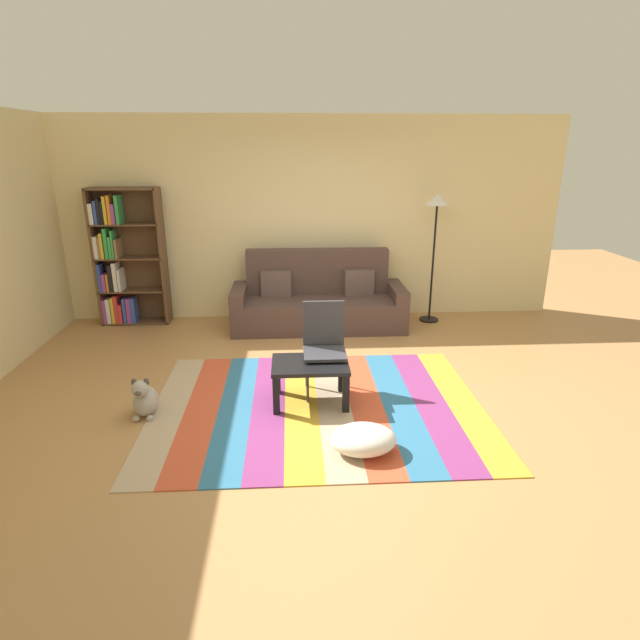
% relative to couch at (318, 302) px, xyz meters
% --- Properties ---
extents(ground_plane, '(14.00, 14.00, 0.00)m').
position_rel_couch_xyz_m(ground_plane, '(-0.05, -2.02, -0.34)').
color(ground_plane, '#B27F4C').
extents(back_wall, '(6.80, 0.10, 2.70)m').
position_rel_couch_xyz_m(back_wall, '(-0.05, 0.53, 1.01)').
color(back_wall, beige).
rests_on(back_wall, ground_plane).
extents(rug, '(3.05, 2.34, 0.01)m').
position_rel_couch_xyz_m(rug, '(-0.13, -2.27, -0.33)').
color(rug, tan).
rests_on(rug, ground_plane).
extents(couch, '(2.26, 0.80, 1.00)m').
position_rel_couch_xyz_m(couch, '(0.00, 0.00, 0.00)').
color(couch, '#4C3833').
rests_on(couch, ground_plane).
extents(bookshelf, '(0.90, 0.28, 1.81)m').
position_rel_couch_xyz_m(bookshelf, '(-2.59, 0.28, 0.52)').
color(bookshelf, brown).
rests_on(bookshelf, ground_plane).
extents(coffee_table, '(0.71, 0.50, 0.40)m').
position_rel_couch_xyz_m(coffee_table, '(-0.20, -2.18, -0.00)').
color(coffee_table, black).
rests_on(coffee_table, rug).
extents(pouf, '(0.53, 0.40, 0.22)m').
position_rel_couch_xyz_m(pouf, '(0.18, -3.04, -0.22)').
color(pouf, white).
rests_on(pouf, rug).
extents(dog, '(0.22, 0.35, 0.40)m').
position_rel_couch_xyz_m(dog, '(-1.68, -2.34, -0.18)').
color(dog, '#9E998E').
rests_on(dog, ground_plane).
extents(standing_lamp, '(0.32, 0.32, 1.72)m').
position_rel_couch_xyz_m(standing_lamp, '(1.55, 0.13, 1.10)').
color(standing_lamp, black).
rests_on(standing_lamp, ground_plane).
extents(tv_remote, '(0.09, 0.16, 0.02)m').
position_rel_couch_xyz_m(tv_remote, '(-0.17, -2.10, 0.08)').
color(tv_remote, black).
rests_on(tv_remote, coffee_table).
extents(folding_chair, '(0.40, 0.40, 0.90)m').
position_rel_couch_xyz_m(folding_chair, '(-0.05, -1.94, 0.20)').
color(folding_chair, '#38383D').
rests_on(folding_chair, ground_plane).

